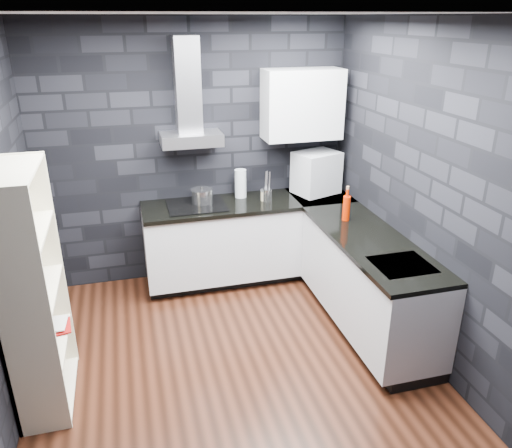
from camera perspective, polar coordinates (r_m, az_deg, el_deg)
name	(u,v)px	position (r m, az deg, el deg)	size (l,w,h in m)	color
ground	(230,355)	(4.42, -2.97, -14.75)	(3.20, 3.20, 0.00)	#3C1C10
ceiling	(222,13)	(3.51, -3.92, 22.88)	(3.20, 3.20, 0.00)	silver
wall_back	(194,154)	(5.29, -7.05, 7.89)	(3.20, 0.05, 2.70)	black
wall_front	(299,329)	(2.36, 4.98, -11.88)	(3.20, 0.05, 2.70)	black
wall_right	(418,190)	(4.36, 18.05, 3.72)	(0.05, 3.20, 2.70)	black
toekick_back	(248,271)	(5.59, -0.89, -5.44)	(2.18, 0.50, 0.10)	black
toekick_right	(368,321)	(4.86, 12.66, -10.76)	(0.50, 1.78, 0.10)	black
counter_back_cab	(249,238)	(5.36, -0.81, -1.58)	(2.20, 0.60, 0.76)	silver
counter_right_cab	(368,281)	(4.63, 12.67, -6.39)	(0.60, 1.80, 0.76)	silver
counter_back_top	(249,203)	(5.20, -0.81, 2.40)	(2.20, 0.62, 0.04)	black
counter_right_top	(371,241)	(4.44, 12.99, -1.90)	(0.62, 1.80, 0.04)	black
counter_corner_top	(320,196)	(5.45, 7.35, 3.17)	(0.62, 0.62, 0.04)	black
hood_body	(191,139)	(5.04, -7.40, 9.61)	(0.60, 0.34, 0.12)	#AFAFB4
hood_chimney	(188,85)	(5.02, -7.82, 15.46)	(0.24, 0.20, 0.90)	#AFAFB4
upper_cabinet	(302,104)	(5.25, 5.29, 13.46)	(0.80, 0.35, 0.70)	silver
cooktop	(196,205)	(5.11, -6.83, 2.13)	(0.58, 0.50, 0.01)	black
sink_rim	(402,265)	(4.06, 16.35, -4.52)	(0.44, 0.40, 0.01)	#AFAFB4
pot	(202,196)	(5.15, -6.18, 3.15)	(0.21, 0.21, 0.13)	silver
glass_vase	(241,183)	(5.28, -1.78, 4.65)	(0.12, 0.12, 0.30)	silver
storage_jar	(265,196)	(5.21, 1.00, 3.25)	(0.08, 0.08, 0.10)	tan
utensil_crock	(267,195)	(5.20, 1.28, 3.34)	(0.10, 0.10, 0.13)	silver
appliance_garage	(316,173)	(5.44, 6.91, 5.85)	(0.45, 0.35, 0.45)	#B5B7BD
red_bottle	(346,208)	(4.75, 10.28, 1.78)	(0.07, 0.07, 0.24)	#B61F00
bookshelf	(33,292)	(3.85, -24.17, -7.13)	(0.34, 0.80, 1.80)	#EEE6C5
fruit_bowl	(30,292)	(3.78, -24.37, -7.07)	(0.21, 0.21, 0.05)	white
book_red	(45,318)	(4.16, -22.95, -9.89)	(0.17, 0.02, 0.23)	maroon
book_second	(43,314)	(4.17, -23.19, -9.46)	(0.16, 0.02, 0.22)	#B2B2B2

